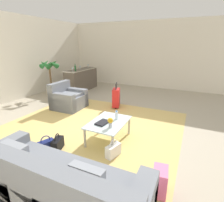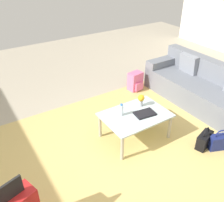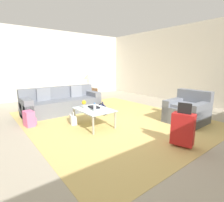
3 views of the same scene
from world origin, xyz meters
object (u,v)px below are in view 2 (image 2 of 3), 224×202
(couch, at_px, (205,90))
(handbag_white, at_px, (145,112))
(coffee_table_book, at_px, (145,114))
(backpack_pink, at_px, (136,82))
(coffee_table, at_px, (135,117))
(water_bottle, at_px, (121,110))
(handbag_navy, at_px, (219,142))
(handbag_black, at_px, (204,140))
(flower_vase, at_px, (141,99))

(couch, bearing_deg, handbag_white, -10.43)
(coffee_table_book, xyz_separation_m, backpack_pink, (-0.88, -1.37, -0.27))
(couch, relative_size, handbag_white, 6.83)
(coffee_table, bearing_deg, water_bottle, -26.57)
(couch, distance_m, coffee_table_book, 1.69)
(coffee_table_book, bearing_deg, handbag_white, -124.06)
(coffee_table_book, bearing_deg, coffee_table, -26.25)
(couch, distance_m, handbag_navy, 1.35)
(coffee_table_book, bearing_deg, backpack_pink, -115.32)
(coffee_table_book, xyz_separation_m, handbag_white, (-0.37, -0.42, -0.34))
(coffee_table, xyz_separation_m, handbag_black, (-0.77, 0.77, -0.27))
(couch, distance_m, handbag_white, 1.33)
(water_bottle, xyz_separation_m, coffee_table_book, (-0.32, 0.18, -0.08))
(handbag_black, bearing_deg, coffee_table_book, -46.68)
(couch, relative_size, flower_vase, 11.92)
(handbag_navy, xyz_separation_m, backpack_pink, (-0.07, -2.21, 0.06))
(coffee_table, bearing_deg, backpack_pink, -127.83)
(water_bottle, bearing_deg, handbag_white, -160.93)
(couch, bearing_deg, backpack_pink, -56.54)
(handbag_black, bearing_deg, handbag_navy, 135.52)
(coffee_table_book, relative_size, handbag_navy, 0.88)
(flower_vase, xyz_separation_m, backpack_pink, (-0.78, -1.14, -0.38))
(water_bottle, relative_size, handbag_navy, 0.57)
(flower_vase, bearing_deg, coffee_table_book, 66.50)
(couch, height_order, coffee_table_book, couch)
(coffee_table_book, height_order, backpack_pink, coffee_table_book)
(coffee_table, bearing_deg, handbag_navy, 135.11)
(water_bottle, height_order, backpack_pink, water_bottle)
(handbag_navy, bearing_deg, backpack_pink, -91.94)
(water_bottle, distance_m, backpack_pink, 1.73)
(handbag_black, bearing_deg, backpack_pink, -96.40)
(coffee_table, distance_m, backpack_pink, 1.65)
(handbag_white, distance_m, handbag_navy, 1.33)
(handbag_white, relative_size, handbag_navy, 1.00)
(water_bottle, relative_size, backpack_pink, 0.51)
(handbag_navy, bearing_deg, handbag_black, -44.48)
(couch, relative_size, coffee_table, 2.38)
(handbag_black, bearing_deg, flower_vase, -59.10)
(water_bottle, distance_m, handbag_white, 0.84)
(couch, xyz_separation_m, handbag_white, (1.30, -0.24, -0.17))
(couch, relative_size, backpack_pink, 6.11)
(coffee_table, height_order, handbag_navy, coffee_table)
(coffee_table, xyz_separation_m, coffee_table_book, (-0.12, 0.08, 0.07))
(handbag_white, xyz_separation_m, backpack_pink, (-0.51, -0.95, 0.06))
(handbag_black, distance_m, backpack_pink, 2.07)
(couch, distance_m, coffee_table, 1.79)
(flower_vase, bearing_deg, handbag_black, 120.90)
(flower_vase, xyz_separation_m, handbag_white, (-0.27, -0.19, -0.44))
(coffee_table_book, distance_m, flower_vase, 0.27)
(water_bottle, height_order, flower_vase, flower_vase)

